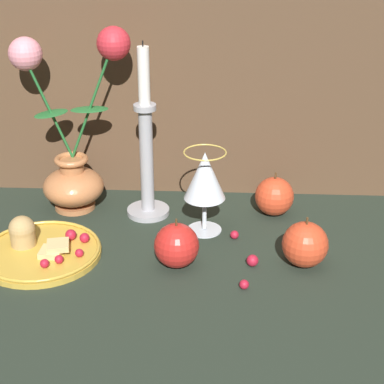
{
  "coord_description": "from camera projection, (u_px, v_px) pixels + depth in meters",
  "views": [
    {
      "loc": [
        0.12,
        -0.97,
        0.58
      ],
      "look_at": [
        0.07,
        0.02,
        0.1
      ],
      "focal_mm": 60.0,
      "sensor_mm": 36.0,
      "label": 1
    }
  ],
  "objects": [
    {
      "name": "ground_plane",
      "position": [
        153.0,
        247.0,
        1.13
      ],
      "size": [
        2.4,
        2.4,
        0.0
      ],
      "primitive_type": "plane",
      "color": "#232D23",
      "rests_on": "ground"
    },
    {
      "name": "vase",
      "position": [
        72.0,
        148.0,
        1.21
      ],
      "size": [
        0.22,
        0.12,
        0.35
      ],
      "color": "#B77042",
      "rests_on": "ground_plane"
    },
    {
      "name": "plate_with_pastries",
      "position": [
        39.0,
        248.0,
        1.09
      ],
      "size": [
        0.2,
        0.2,
        0.06
      ],
      "color": "gold",
      "rests_on": "ground_plane"
    },
    {
      "name": "wine_glass",
      "position": [
        205.0,
        178.0,
        1.13
      ],
      "size": [
        0.08,
        0.08,
        0.16
      ],
      "color": "silver",
      "rests_on": "ground_plane"
    },
    {
      "name": "candlestick",
      "position": [
        146.0,
        156.0,
        1.19
      ],
      "size": [
        0.08,
        0.08,
        0.33
      ],
      "color": "#A3A3A8",
      "rests_on": "ground_plane"
    },
    {
      "name": "apple_beside_vase",
      "position": [
        274.0,
        196.0,
        1.22
      ],
      "size": [
        0.07,
        0.07,
        0.09
      ],
      "color": "#D14223",
      "rests_on": "ground_plane"
    },
    {
      "name": "apple_near_glass",
      "position": [
        305.0,
        244.0,
        1.06
      ],
      "size": [
        0.08,
        0.08,
        0.09
      ],
      "color": "#D14223",
      "rests_on": "ground_plane"
    },
    {
      "name": "apple_at_table_edge",
      "position": [
        177.0,
        245.0,
        1.06
      ],
      "size": [
        0.07,
        0.07,
        0.09
      ],
      "color": "red",
      "rests_on": "ground_plane"
    },
    {
      "name": "berry_near_plate",
      "position": [
        234.0,
        235.0,
        1.15
      ],
      "size": [
        0.02,
        0.02,
        0.02
      ],
      "primitive_type": "sphere",
      "color": "#AD192D",
      "rests_on": "ground_plane"
    },
    {
      "name": "berry_front_center",
      "position": [
        252.0,
        261.0,
        1.07
      ],
      "size": [
        0.02,
        0.02,
        0.02
      ],
      "primitive_type": "sphere",
      "color": "#AD192D",
      "rests_on": "ground_plane"
    },
    {
      "name": "berry_by_glass_stem",
      "position": [
        244.0,
        284.0,
        1.01
      ],
      "size": [
        0.02,
        0.02,
        0.02
      ],
      "primitive_type": "sphere",
      "color": "#AD192D",
      "rests_on": "ground_plane"
    },
    {
      "name": "berry_under_candlestick",
      "position": [
        176.0,
        243.0,
        1.12
      ],
      "size": [
        0.02,
        0.02,
        0.02
      ],
      "primitive_type": "sphere",
      "color": "#AD192D",
      "rests_on": "ground_plane"
    }
  ]
}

